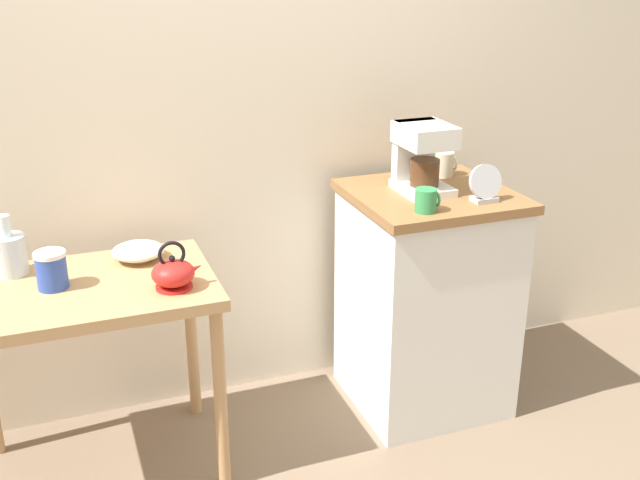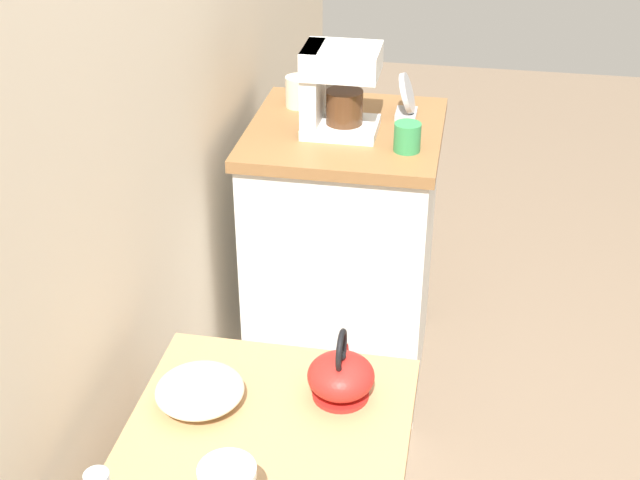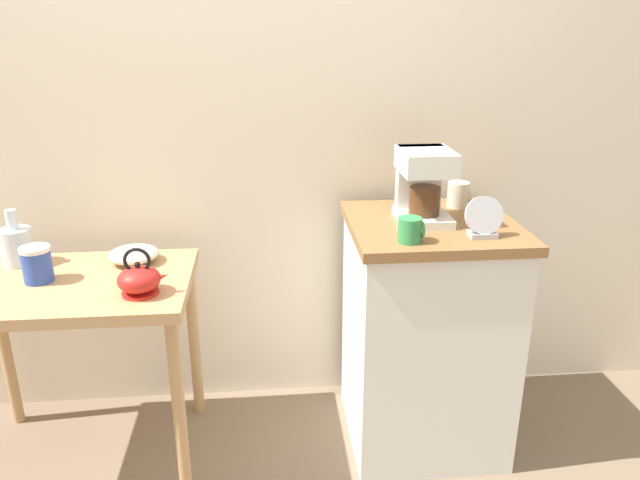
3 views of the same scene
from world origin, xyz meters
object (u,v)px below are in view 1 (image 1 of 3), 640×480
at_px(glass_carafe_vase, 9,253).
at_px(coffee_maker, 422,154).
at_px(mug_tall_green, 426,200).
at_px(mug_small_cream, 444,164).
at_px(teakettle, 174,273).
at_px(table_clock, 485,186).
at_px(canister_enamel, 51,270).
at_px(bowl_stoneware, 138,251).

height_order(glass_carafe_vase, coffee_maker, coffee_maker).
distance_m(glass_carafe_vase, mug_tall_green, 1.44).
xyz_separation_m(mug_small_cream, mug_tall_green, (-0.28, -0.37, -0.01)).
distance_m(teakettle, mug_tall_green, 0.90).
bearing_deg(mug_small_cream, teakettle, -164.33).
height_order(teakettle, table_clock, table_clock).
bearing_deg(mug_small_cream, glass_carafe_vase, -179.35).
height_order(teakettle, mug_small_cream, mug_small_cream).
xyz_separation_m(glass_carafe_vase, coffee_maker, (1.48, -0.13, 0.24)).
bearing_deg(glass_carafe_vase, canister_enamel, -52.89).
distance_m(bowl_stoneware, table_clock, 1.27).
bearing_deg(canister_enamel, coffee_maker, 1.86).
xyz_separation_m(mug_small_cream, table_clock, (-0.03, -0.35, 0.01)).
height_order(teakettle, coffee_maker, coffee_maker).
distance_m(mug_tall_green, table_clock, 0.25).
distance_m(mug_small_cream, table_clock, 0.35).
xyz_separation_m(bowl_stoneware, canister_enamel, (-0.29, -0.14, 0.03)).
bearing_deg(mug_tall_green, glass_carafe_vase, 165.65).
relative_size(teakettle, coffee_maker, 0.66).
xyz_separation_m(teakettle, mug_small_cream, (1.16, 0.33, 0.17)).
relative_size(bowl_stoneware, mug_small_cream, 1.89).
bearing_deg(teakettle, mug_small_cream, 15.67).
bearing_deg(bowl_stoneware, mug_small_cream, 2.02).
distance_m(bowl_stoneware, glass_carafe_vase, 0.42).
height_order(bowl_stoneware, teakettle, teakettle).
bearing_deg(canister_enamel, table_clock, -6.02).
relative_size(canister_enamel, mug_tall_green, 1.50).
xyz_separation_m(teakettle, coffee_maker, (0.98, 0.18, 0.26)).
relative_size(teakettle, glass_carafe_vase, 0.82).
relative_size(coffee_maker, mug_small_cream, 2.66).
relative_size(teakettle, canister_enamel, 1.36).
bearing_deg(canister_enamel, mug_tall_green, -8.36).
bearing_deg(canister_enamel, teakettle, -20.50).
relative_size(coffee_maker, mug_tall_green, 3.09).
relative_size(bowl_stoneware, coffee_maker, 0.71).
relative_size(glass_carafe_vase, table_clock, 1.51).
distance_m(coffee_maker, mug_small_cream, 0.25).
xyz_separation_m(canister_enamel, mug_tall_green, (1.26, -0.18, 0.15)).
xyz_separation_m(teakettle, glass_carafe_vase, (-0.50, 0.31, 0.02)).
height_order(canister_enamel, mug_small_cream, mug_small_cream).
height_order(bowl_stoneware, canister_enamel, canister_enamel).
height_order(bowl_stoneware, coffee_maker, coffee_maker).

